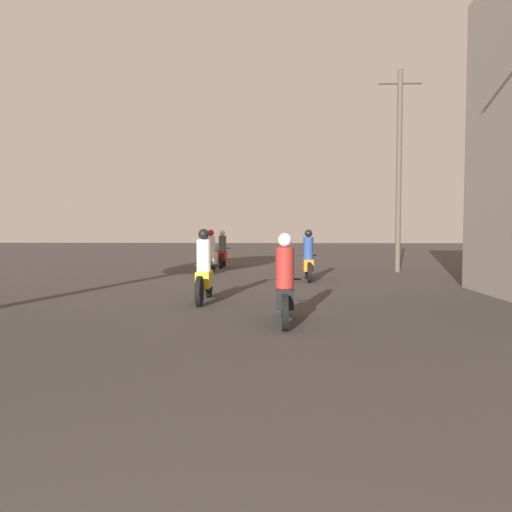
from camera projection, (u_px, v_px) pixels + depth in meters
name	position (u px, v px, depth m)	size (l,w,h in m)	color
motorcycle_black	(285.00, 288.00, 8.62)	(0.60, 1.90, 1.57)	black
motorcycle_yellow	(204.00, 273.00, 11.21)	(0.60, 2.10, 1.65)	black
motorcycle_orange	(308.00, 260.00, 15.90)	(0.60, 1.94, 1.63)	black
motorcycle_white	(211.00, 256.00, 18.61)	(0.60, 1.90, 1.63)	black
motorcycle_red	(223.00, 253.00, 21.39)	(0.60, 1.88, 1.61)	black
utility_pole_far	(399.00, 167.00, 18.86)	(1.60, 0.20, 7.62)	#4C4238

